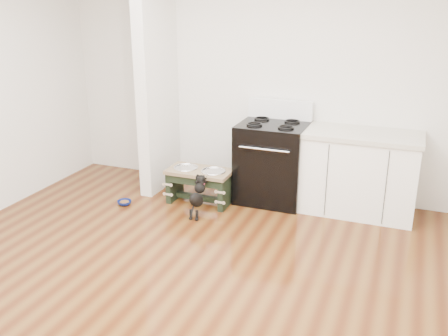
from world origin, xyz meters
The scene contains 8 objects.
ground centered at (0.00, 0.00, 0.00)m, with size 5.00×5.00×0.00m, color #441E0C.
room_shell centered at (0.00, 0.00, 1.62)m, with size 5.00×5.00×5.00m.
partition_wall centered at (-1.18, 2.10, 1.35)m, with size 0.15×0.80×2.70m, color silver.
oven_range centered at (0.25, 2.16, 0.48)m, with size 0.76×0.69×1.14m.
cabinet_run centered at (1.23, 2.18, 0.45)m, with size 1.24×0.64×0.91m.
dog_feeder centered at (-0.50, 1.76, 0.29)m, with size 0.74×0.39×0.42m.
puppy centered at (-0.37, 1.42, 0.25)m, with size 0.13×0.38×0.45m.
floor_bowl centered at (-1.28, 1.39, 0.03)m, with size 0.18×0.18×0.05m.
Camera 1 is at (1.71, -3.12, 2.31)m, focal length 40.00 mm.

